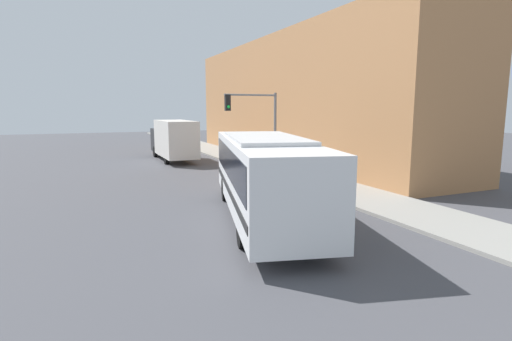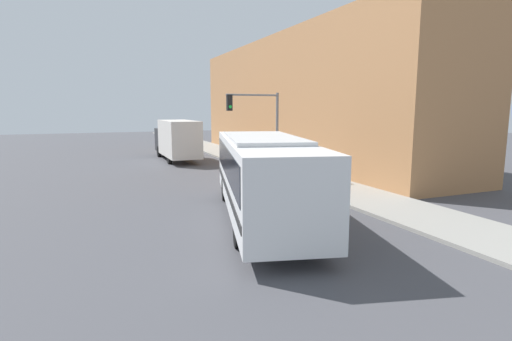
# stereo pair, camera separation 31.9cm
# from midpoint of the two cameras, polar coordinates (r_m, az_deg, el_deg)

# --- Properties ---
(ground_plane) EXTENTS (120.00, 120.00, 0.00)m
(ground_plane) POSITION_cam_midpoint_polar(r_m,az_deg,el_deg) (13.95, 0.65, -7.96)
(ground_plane) COLOR #47474C
(sidewalk) EXTENTS (3.31, 70.00, 0.14)m
(sidewalk) POSITION_cam_midpoint_polar(r_m,az_deg,el_deg) (34.47, -3.09, 2.22)
(sidewalk) COLOR gray
(sidewalk) RESTS_ON ground_plane
(building_facade) EXTENTS (6.00, 31.11, 9.48)m
(building_facade) POSITION_cam_midpoint_polar(r_m,az_deg,el_deg) (33.02, 6.65, 10.02)
(building_facade) COLOR #B27A4C
(building_facade) RESTS_ON ground_plane
(city_bus) EXTENTS (5.13, 10.81, 3.06)m
(city_bus) POSITION_cam_midpoint_polar(r_m,az_deg,el_deg) (14.47, 1.55, -0.09)
(city_bus) COLOR white
(city_bus) RESTS_ON ground_plane
(delivery_truck) EXTENTS (2.22, 8.11, 3.13)m
(delivery_truck) POSITION_cam_midpoint_polar(r_m,az_deg,el_deg) (31.88, -10.99, 4.48)
(delivery_truck) COLOR silver
(delivery_truck) RESTS_ON ground_plane
(fire_hydrant) EXTENTS (0.24, 0.32, 0.77)m
(fire_hydrant) POSITION_cam_midpoint_polar(r_m,az_deg,el_deg) (20.49, 8.20, -1.12)
(fire_hydrant) COLOR #999999
(fire_hydrant) RESTS_ON sidewalk
(traffic_light_pole) EXTENTS (3.28, 0.35, 4.82)m
(traffic_light_pole) POSITION_cam_midpoint_polar(r_m,az_deg,el_deg) (23.51, 0.83, 7.48)
(traffic_light_pole) COLOR slate
(traffic_light_pole) RESTS_ON sidewalk
(parking_meter) EXTENTS (0.14, 0.14, 1.42)m
(parking_meter) POSITION_cam_midpoint_polar(r_m,az_deg,el_deg) (22.61, 4.93, 1.33)
(parking_meter) COLOR slate
(parking_meter) RESTS_ON sidewalk
(pedestrian_near_corner) EXTENTS (0.34, 0.34, 1.62)m
(pedestrian_near_corner) POSITION_cam_midpoint_polar(r_m,az_deg,el_deg) (21.57, 10.53, 0.50)
(pedestrian_near_corner) COLOR slate
(pedestrian_near_corner) RESTS_ON sidewalk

